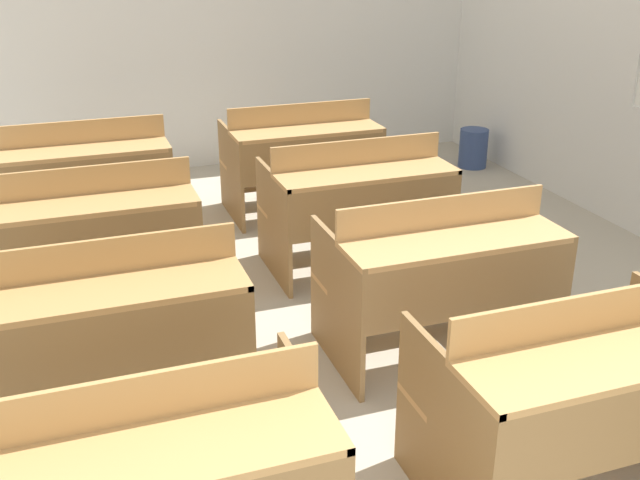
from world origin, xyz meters
TOP-DOWN VIEW (x-y plane):
  - wall_back at (0.00, 6.84)m, footprint 6.58×0.06m
  - bench_front_right at (0.95, 1.66)m, footprint 1.20×0.75m
  - bench_second_left at (-0.76, 2.85)m, footprint 1.20×0.75m
  - bench_second_right at (0.96, 2.85)m, footprint 1.20×0.75m
  - bench_third_left at (-0.76, 4.04)m, footprint 1.20×0.75m
  - bench_third_right at (0.96, 4.06)m, footprint 1.20×0.75m
  - bench_back_left at (-0.74, 5.23)m, footprint 1.20×0.75m
  - bench_back_right at (0.95, 5.25)m, footprint 1.20×0.75m
  - wastepaper_bin at (2.95, 5.89)m, footprint 0.28×0.28m

SIDE VIEW (x-z plane):
  - wastepaper_bin at x=2.95m, z-range 0.00..0.38m
  - bench_front_right at x=0.95m, z-range 0.03..0.94m
  - bench_second_left at x=-0.76m, z-range 0.03..0.94m
  - bench_second_right at x=0.96m, z-range 0.03..0.94m
  - bench_third_left at x=-0.76m, z-range 0.03..0.94m
  - bench_third_right at x=0.96m, z-range 0.03..0.94m
  - bench_back_left at x=-0.74m, z-range 0.03..0.94m
  - bench_back_right at x=0.95m, z-range 0.03..0.94m
  - wall_back at x=0.00m, z-range 0.00..2.86m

